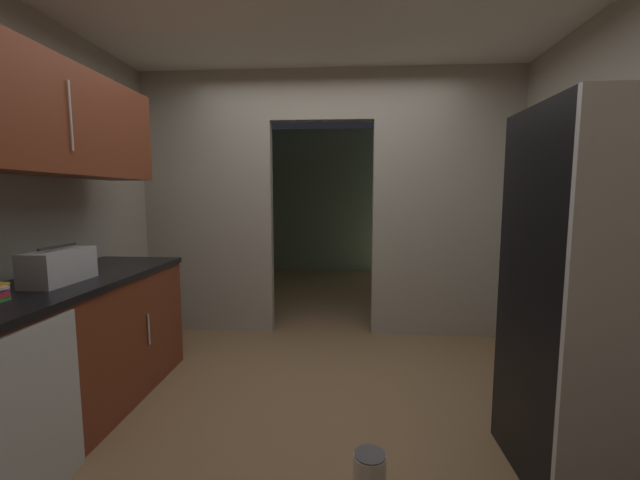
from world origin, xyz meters
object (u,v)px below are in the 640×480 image
at_px(refrigerator, 615,300).
at_px(boombox, 59,266).
at_px(paint_can, 370,472).
at_px(dishwasher, 35,418).

xyz_separation_m(refrigerator, boombox, (-2.94, 0.25, 0.08)).
distance_m(boombox, paint_can, 2.04).
relative_size(refrigerator, boombox, 4.30).
bearing_deg(boombox, dishwasher, -63.35).
height_order(dishwasher, paint_can, dishwasher).
bearing_deg(refrigerator, dishwasher, -172.63).
bearing_deg(paint_can, boombox, 167.08).
relative_size(dishwasher, boombox, 1.96).
xyz_separation_m(refrigerator, paint_can, (-1.15, -0.16, -0.81)).
xyz_separation_m(dishwasher, boombox, (-0.30, 0.59, 0.57)).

